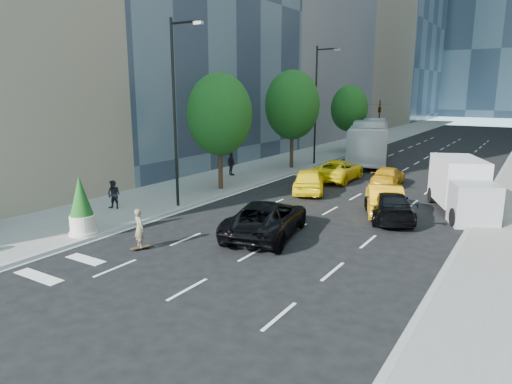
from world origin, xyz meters
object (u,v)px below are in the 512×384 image
Objects in this scene: city_bus at (369,141)px; black_sedan_lincoln at (266,218)px; box_truck at (461,187)px; black_sedan_mercedes at (389,205)px; planter_shrub at (81,207)px; skateboarder at (140,231)px.

black_sedan_lincoln is at bearing -98.33° from city_bus.
black_sedan_mercedes is at bearing -155.37° from box_truck.
city_bus reaches higher than planter_shrub.
city_bus is at bearing -94.47° from black_sedan_lincoln.
box_truck is 19.21m from planter_shrub.
planter_shrub is (-3.40, -29.13, -0.48)m from city_bus.
black_sedan_lincoln is 0.43× the size of city_bus.
planter_shrub is at bearing 18.77° from black_sedan_mercedes.
black_sedan_lincoln is 24.79m from city_bus.
box_truck is (10.29, -15.65, -0.43)m from city_bus.
planter_shrub reaches higher than skateboarder.
box_truck reaches higher than black_sedan_mercedes.
city_bus is 18.73m from box_truck.
planter_shrub reaches higher than black_sedan_lincoln.
skateboarder is 0.61× the size of planter_shrub.
city_bus reaches higher than skateboarder.
city_bus is 5.11× the size of planter_shrub.
skateboarder is 0.12× the size of city_bus.
black_sedan_mercedes is 14.89m from planter_shrub.
city_bus is at bearing -93.29° from black_sedan_mercedes.
box_truck is at bearing -140.07° from black_sedan_lincoln.
box_truck is 2.39× the size of planter_shrub.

